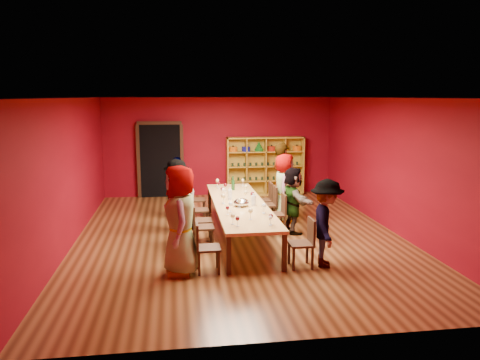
{
  "coord_description": "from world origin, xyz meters",
  "views": [
    {
      "loc": [
        -1.37,
        -9.79,
        3.04
      ],
      "look_at": [
        0.09,
        0.59,
        1.15
      ],
      "focal_mm": 35.0,
      "sensor_mm": 36.0,
      "label": 1
    }
  ],
  "objects_px": {
    "person_right_2": "(293,200)",
    "person_right_3": "(284,188)",
    "chair_person_right_3": "(271,202)",
    "wine_bottle": "(233,185)",
    "chair_person_right_2": "(279,211)",
    "chair_person_left_0": "(204,245)",
    "chair_person_left_2": "(198,218)",
    "person_left_4": "(177,187)",
    "shelving_unit": "(265,163)",
    "person_left_1": "(184,212)",
    "chair_person_left_4": "(194,197)",
    "person_left_2": "(181,206)",
    "tasting_table": "(239,205)",
    "chair_person_left_3": "(196,208)",
    "chair_person_right_0": "(305,240)",
    "spittoon_bowl": "(241,203)",
    "person_right_0": "(326,223)",
    "person_left_0": "(180,220)",
    "person_left_3": "(177,195)",
    "chair_person_right_4": "(266,198)",
    "person_right_4": "(282,180)",
    "chair_person_left_1": "(199,224)"
  },
  "relations": [
    {
      "from": "person_right_0",
      "to": "chair_person_right_2",
      "type": "relative_size",
      "value": 1.79
    },
    {
      "from": "chair_person_left_2",
      "to": "wine_bottle",
      "type": "xyz_separation_m",
      "value": [
        0.95,
        1.6,
        0.39
      ]
    },
    {
      "from": "person_left_2",
      "to": "tasting_table",
      "type": "bearing_deg",
      "value": 74.45
    },
    {
      "from": "person_left_0",
      "to": "person_right_3",
      "type": "bearing_deg",
      "value": 137.48
    },
    {
      "from": "chair_person_left_0",
      "to": "chair_person_right_2",
      "type": "distance_m",
      "value": 2.81
    },
    {
      "from": "chair_person_right_0",
      "to": "wine_bottle",
      "type": "bearing_deg",
      "value": 104.24
    },
    {
      "from": "spittoon_bowl",
      "to": "person_left_3",
      "type": "bearing_deg",
      "value": 141.28
    },
    {
      "from": "chair_person_right_4",
      "to": "person_right_4",
      "type": "distance_m",
      "value": 0.6
    },
    {
      "from": "shelving_unit",
      "to": "person_left_1",
      "type": "distance_m",
      "value": 5.64
    },
    {
      "from": "chair_person_left_0",
      "to": "person_right_3",
      "type": "height_order",
      "value": "person_right_3"
    },
    {
      "from": "tasting_table",
      "to": "wine_bottle",
      "type": "height_order",
      "value": "wine_bottle"
    },
    {
      "from": "person_right_2",
      "to": "person_right_3",
      "type": "bearing_deg",
      "value": -8.28
    },
    {
      "from": "person_left_4",
      "to": "person_right_3",
      "type": "height_order",
      "value": "person_right_3"
    },
    {
      "from": "spittoon_bowl",
      "to": "wine_bottle",
      "type": "xyz_separation_m",
      "value": [
        0.04,
        1.73,
        0.06
      ]
    },
    {
      "from": "chair_person_left_0",
      "to": "chair_person_left_4",
      "type": "distance_m",
      "value": 3.87
    },
    {
      "from": "chair_person_right_0",
      "to": "chair_person_right_4",
      "type": "distance_m",
      "value": 3.57
    },
    {
      "from": "person_left_0",
      "to": "chair_person_right_0",
      "type": "bearing_deg",
      "value": 87.39
    },
    {
      "from": "chair_person_left_0",
      "to": "person_left_4",
      "type": "relative_size",
      "value": 0.58
    },
    {
      "from": "chair_person_left_2",
      "to": "person_left_4",
      "type": "bearing_deg",
      "value": 101.43
    },
    {
      "from": "person_left_0",
      "to": "person_left_1",
      "type": "height_order",
      "value": "person_left_0"
    },
    {
      "from": "person_right_2",
      "to": "chair_person_left_3",
      "type": "bearing_deg",
      "value": 66.41
    },
    {
      "from": "chair_person_left_0",
      "to": "person_right_2",
      "type": "distance_m",
      "value": 3.03
    },
    {
      "from": "chair_person_left_0",
      "to": "person_left_4",
      "type": "height_order",
      "value": "person_left_4"
    },
    {
      "from": "person_left_2",
      "to": "spittoon_bowl",
      "type": "bearing_deg",
      "value": 60.93
    },
    {
      "from": "chair_person_right_0",
      "to": "person_left_3",
      "type": "bearing_deg",
      "value": 129.06
    },
    {
      "from": "tasting_table",
      "to": "person_right_3",
      "type": "height_order",
      "value": "person_right_3"
    },
    {
      "from": "chair_person_left_2",
      "to": "chair_person_right_3",
      "type": "relative_size",
      "value": 1.0
    },
    {
      "from": "chair_person_right_2",
      "to": "chair_person_right_3",
      "type": "bearing_deg",
      "value": 90.0
    },
    {
      "from": "person_left_2",
      "to": "person_right_3",
      "type": "relative_size",
      "value": 0.92
    },
    {
      "from": "person_right_2",
      "to": "person_left_3",
      "type": "bearing_deg",
      "value": 69.02
    },
    {
      "from": "person_left_0",
      "to": "person_right_2",
      "type": "bearing_deg",
      "value": 127.49
    },
    {
      "from": "chair_person_right_0",
      "to": "person_right_4",
      "type": "distance_m",
      "value": 3.62
    },
    {
      "from": "chair_person_left_1",
      "to": "person_right_2",
      "type": "xyz_separation_m",
      "value": [
        2.14,
        0.82,
        0.25
      ]
    },
    {
      "from": "chair_person_right_2",
      "to": "person_left_1",
      "type": "bearing_deg",
      "value": -159.03
    },
    {
      "from": "tasting_table",
      "to": "chair_person_left_1",
      "type": "bearing_deg",
      "value": -143.26
    },
    {
      "from": "person_left_3",
      "to": "chair_person_right_3",
      "type": "xyz_separation_m",
      "value": [
        2.24,
        0.29,
        -0.32
      ]
    },
    {
      "from": "person_left_1",
      "to": "person_left_2",
      "type": "bearing_deg",
      "value": 161.34
    },
    {
      "from": "shelving_unit",
      "to": "chair_person_left_4",
      "type": "relative_size",
      "value": 2.7
    },
    {
      "from": "tasting_table",
      "to": "person_left_4",
      "type": "height_order",
      "value": "person_left_4"
    },
    {
      "from": "chair_person_left_0",
      "to": "spittoon_bowl",
      "type": "bearing_deg",
      "value": 62.0
    },
    {
      "from": "tasting_table",
      "to": "chair_person_right_3",
      "type": "xyz_separation_m",
      "value": [
        0.91,
        1.06,
        -0.2
      ]
    },
    {
      "from": "person_left_0",
      "to": "wine_bottle",
      "type": "xyz_separation_m",
      "value": [
        1.34,
        3.43,
        -0.07
      ]
    },
    {
      "from": "person_left_2",
      "to": "chair_person_left_3",
      "type": "relative_size",
      "value": 1.73
    },
    {
      "from": "chair_person_right_2",
      "to": "person_right_3",
      "type": "xyz_separation_m",
      "value": [
        0.34,
        0.92,
        0.34
      ]
    },
    {
      "from": "chair_person_right_3",
      "to": "wine_bottle",
      "type": "xyz_separation_m",
      "value": [
        -0.87,
        0.38,
        0.39
      ]
    },
    {
      "from": "chair_person_left_2",
      "to": "chair_person_right_2",
      "type": "bearing_deg",
      "value": 9.33
    },
    {
      "from": "chair_person_left_1",
      "to": "person_right_2",
      "type": "height_order",
      "value": "person_right_2"
    },
    {
      "from": "chair_person_left_0",
      "to": "chair_person_right_0",
      "type": "relative_size",
      "value": 1.0
    },
    {
      "from": "person_right_2",
      "to": "shelving_unit",
      "type": "bearing_deg",
      "value": -9.41
    },
    {
      "from": "chair_person_right_4",
      "to": "wine_bottle",
      "type": "height_order",
      "value": "wine_bottle"
    }
  ]
}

